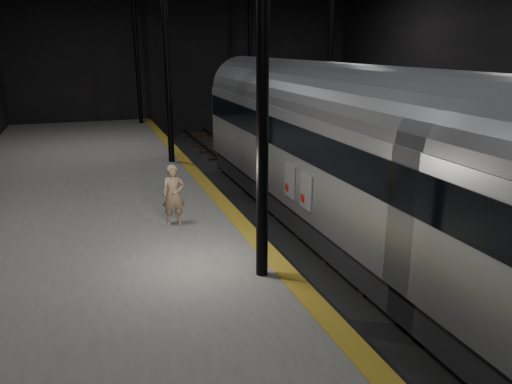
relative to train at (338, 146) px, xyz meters
name	(u,v)px	position (x,y,z in m)	size (l,w,h in m)	color
ground	(330,234)	(0.00, 0.22, -2.98)	(44.00, 44.00, 0.00)	black
platform_left	(89,249)	(-7.50, 0.22, -2.48)	(9.00, 43.80, 1.00)	#545452
platform_right	(512,198)	(7.50, 0.22, -2.48)	(9.00, 43.80, 1.00)	#545452
tactile_strip	(235,216)	(-3.25, 0.22, -1.98)	(0.50, 43.80, 0.01)	olive
track	(330,232)	(0.00, 0.22, -2.91)	(2.40, 43.00, 0.24)	#3F3328
train	(338,146)	(0.00, 0.00, 0.00)	(3.00, 20.00, 5.35)	#ACB0B4
woman	(174,195)	(-5.08, 0.12, -1.11)	(0.64, 0.42, 1.75)	tan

